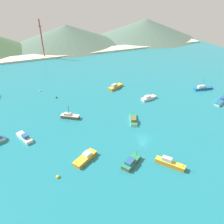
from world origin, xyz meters
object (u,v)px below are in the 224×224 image
object	(u,v)px
fishing_boat_1	(115,87)
fishing_boat_10	(170,163)
buoy_1	(40,91)
fishing_boat_4	(221,101)
fishing_boat_2	(131,162)
fishing_boat_3	(85,158)
fishing_boat_0	(70,116)
buoy_0	(56,98)
fishing_boat_11	(133,120)
buoy_2	(58,177)
fishing_boat_9	(203,88)
fishing_boat_8	(25,137)
radio_tower	(42,39)
fishing_boat_5	(149,98)

from	to	relation	value
fishing_boat_1	fishing_boat_10	world-z (taller)	fishing_boat_10
buoy_1	fishing_boat_4	bearing A→B (deg)	-29.80
fishing_boat_2	fishing_boat_3	xyz separation A→B (m)	(-12.64, 7.22, -0.04)
fishing_boat_0	fishing_boat_1	bearing A→B (deg)	34.97
fishing_boat_1	fishing_boat_10	size ratio (longest dim) A/B	1.14
fishing_boat_3	buoy_0	distance (m)	47.71
fishing_boat_2	buoy_1	size ratio (longest dim) A/B	10.43
fishing_boat_11	buoy_1	distance (m)	54.42
buoy_2	buoy_0	bearing A→B (deg)	80.63
fishing_boat_10	fishing_boat_11	bearing A→B (deg)	87.47
fishing_boat_3	fishing_boat_10	xyz separation A→B (m)	(23.37, -12.26, 0.18)
fishing_boat_10	buoy_0	bearing A→B (deg)	112.06
fishing_boat_9	buoy_2	world-z (taller)	fishing_boat_9
fishing_boat_8	fishing_boat_0	bearing A→B (deg)	24.10
fishing_boat_9	fishing_boat_10	world-z (taller)	fishing_boat_9
radio_tower	buoy_0	bearing A→B (deg)	-92.85
buoy_2	radio_tower	distance (m)	124.21
fishing_boat_0	buoy_0	distance (m)	21.00
fishing_boat_4	buoy_1	bearing A→B (deg)	150.20
radio_tower	fishing_boat_10	bearing A→B (deg)	-81.00
fishing_boat_9	fishing_boat_11	world-z (taller)	fishing_boat_9
fishing_boat_5	radio_tower	bearing A→B (deg)	112.79
fishing_boat_0	fishing_boat_5	size ratio (longest dim) A/B	0.95
fishing_boat_1	fishing_boat_10	distance (m)	60.06
fishing_boat_1	buoy_1	bearing A→B (deg)	163.69
buoy_2	fishing_boat_3	bearing A→B (deg)	23.48
fishing_boat_2	fishing_boat_10	xyz separation A→B (m)	(10.72, -5.04, 0.14)
buoy_0	radio_tower	bearing A→B (deg)	87.15
fishing_boat_0	fishing_boat_5	world-z (taller)	fishing_boat_0
fishing_boat_2	fishing_boat_9	distance (m)	69.73
buoy_0	buoy_1	distance (m)	12.63
fishing_boat_3	buoy_2	bearing A→B (deg)	-156.52
fishing_boat_1	fishing_boat_3	xyz separation A→B (m)	(-30.47, -47.38, -0.12)
fishing_boat_11	radio_tower	xyz separation A→B (m)	(-21.94, 104.23, 13.37)
fishing_boat_10	fishing_boat_11	distance (m)	26.79
fishing_boat_10	buoy_1	distance (m)	77.19
fishing_boat_2	fishing_boat_11	distance (m)	24.78
fishing_boat_9	buoy_1	xyz separation A→B (m)	(-80.13, 30.17, -0.70)
fishing_boat_4	fishing_boat_3	bearing A→B (deg)	-169.10
fishing_boat_3	fishing_boat_8	bearing A→B (deg)	132.89
fishing_boat_10	buoy_0	size ratio (longest dim) A/B	9.13
fishing_boat_1	fishing_boat_4	size ratio (longest dim) A/B	0.87
fishing_boat_5	fishing_boat_11	world-z (taller)	fishing_boat_5
fishing_boat_5	fishing_boat_11	size ratio (longest dim) A/B	0.89
fishing_boat_2	buoy_0	world-z (taller)	fishing_boat_2
fishing_boat_1	fishing_boat_5	bearing A→B (deg)	-61.80
fishing_boat_11	radio_tower	bearing A→B (deg)	101.89
fishing_boat_1	fishing_boat_11	bearing A→B (deg)	-100.21
fishing_boat_0	radio_tower	distance (m)	92.88
fishing_boat_8	fishing_boat_9	xyz separation A→B (m)	(89.92, 9.71, 0.02)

